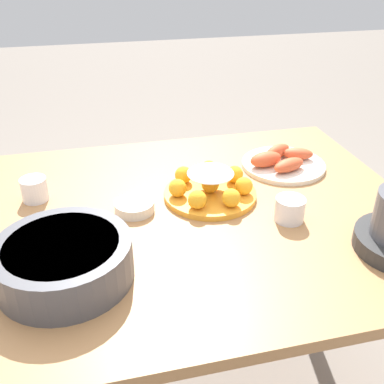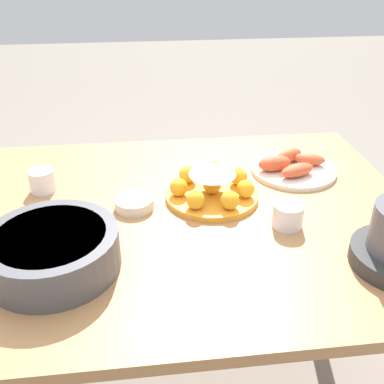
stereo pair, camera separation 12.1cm
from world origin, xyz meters
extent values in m
cylinder|color=#A87547|center=(-0.61, -0.44, 0.35)|extent=(0.06, 0.06, 0.70)
cube|color=#A87547|center=(0.00, 0.00, 0.72)|extent=(1.32, 0.97, 0.03)
cylinder|color=gold|center=(-0.12, -0.06, 0.74)|extent=(0.26, 0.26, 0.02)
sphere|color=#F4A823|center=(-0.03, -0.06, 0.77)|extent=(0.05, 0.05, 0.05)
sphere|color=#F4A823|center=(-0.06, 0.01, 0.77)|extent=(0.05, 0.05, 0.05)
sphere|color=#F4A823|center=(-0.15, 0.03, 0.77)|extent=(0.05, 0.05, 0.05)
sphere|color=#F4A823|center=(-0.21, -0.03, 0.77)|extent=(0.05, 0.05, 0.05)
sphere|color=#F4A823|center=(-0.20, -0.10, 0.77)|extent=(0.05, 0.05, 0.05)
sphere|color=#F4A823|center=(-0.14, -0.15, 0.77)|extent=(0.05, 0.05, 0.05)
sphere|color=#F4A823|center=(-0.06, -0.13, 0.77)|extent=(0.05, 0.05, 0.05)
ellipsoid|color=white|center=(-0.12, -0.06, 0.81)|extent=(0.13, 0.13, 0.02)
sphere|color=#F4A823|center=(-0.12, -0.06, 0.77)|extent=(0.05, 0.05, 0.05)
cylinder|color=#4C4C51|center=(0.27, 0.20, 0.78)|extent=(0.29, 0.29, 0.09)
cylinder|color=brown|center=(0.27, 0.20, 0.82)|extent=(0.24, 0.24, 0.01)
cylinder|color=silver|center=(0.10, -0.03, 0.75)|extent=(0.11, 0.11, 0.03)
cylinder|color=#9E4C1E|center=(0.10, -0.03, 0.76)|extent=(0.08, 0.08, 0.01)
cylinder|color=silver|center=(-0.40, -0.19, 0.74)|extent=(0.26, 0.26, 0.01)
ellipsoid|color=#D1512D|center=(-0.33, -0.18, 0.77)|extent=(0.11, 0.07, 0.05)
ellipsoid|color=#D1512D|center=(-0.39, -0.14, 0.77)|extent=(0.12, 0.08, 0.04)
ellipsoid|color=#D1512D|center=(-0.45, -0.21, 0.76)|extent=(0.11, 0.08, 0.04)
ellipsoid|color=#D1512D|center=(-0.39, -0.23, 0.77)|extent=(0.11, 0.08, 0.04)
cylinder|color=white|center=(0.36, -0.16, 0.77)|extent=(0.07, 0.07, 0.07)
cylinder|color=white|center=(-0.29, 0.10, 0.76)|extent=(0.08, 0.08, 0.06)
camera|label=1|loc=(0.18, 0.99, 1.37)|focal=42.00mm
camera|label=2|loc=(0.06, 1.01, 1.37)|focal=42.00mm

